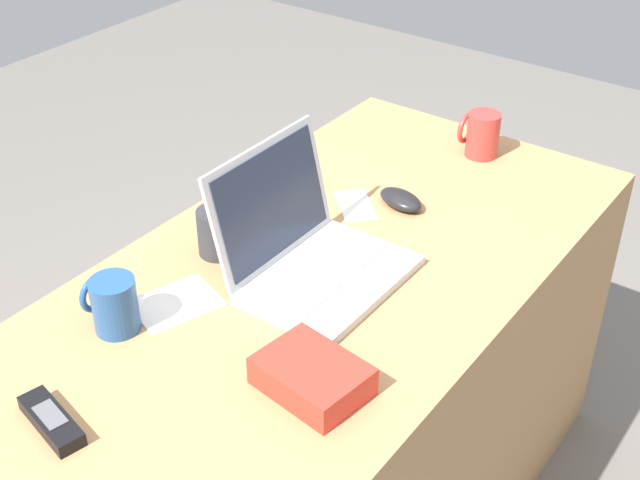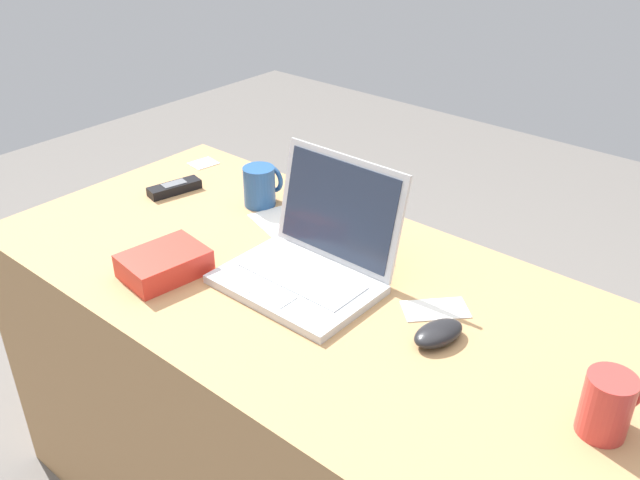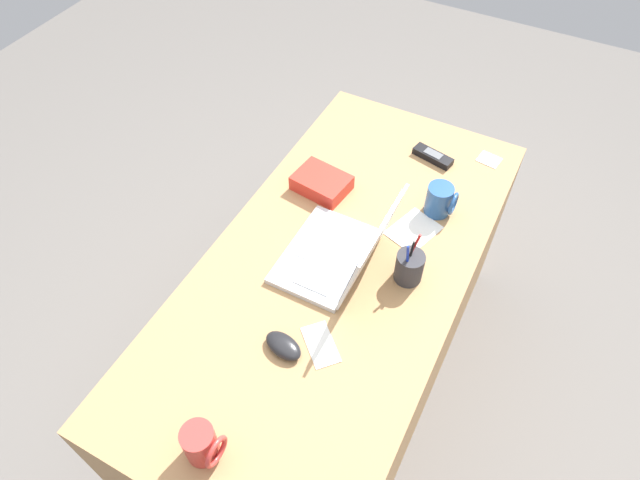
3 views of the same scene
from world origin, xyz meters
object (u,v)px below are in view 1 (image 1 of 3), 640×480
at_px(snack_bag, 312,376).
at_px(pen_holder, 218,231).
at_px(computer_mouse, 399,199).
at_px(coffee_mug_tall, 113,304).
at_px(laptop, 311,252).
at_px(coffee_mug_white, 481,134).
at_px(cordless_phone, 51,421).

bearing_deg(snack_bag, pen_holder, 61.96).
xyz_separation_m(computer_mouse, snack_bag, (-0.56, -0.19, 0.01)).
distance_m(computer_mouse, coffee_mug_tall, 0.66).
bearing_deg(laptop, coffee_mug_white, -3.04).
bearing_deg(computer_mouse, snack_bag, -148.67).
height_order(computer_mouse, snack_bag, snack_bag).
height_order(pen_holder, snack_bag, pen_holder).
height_order(coffee_mug_white, snack_bag, coffee_mug_white).
distance_m(coffee_mug_white, coffee_mug_tall, 0.97).
relative_size(coffee_mug_tall, cordless_phone, 0.70).
height_order(laptop, snack_bag, laptop).
height_order(coffee_mug_white, pen_holder, pen_holder).
bearing_deg(pen_holder, computer_mouse, -28.19).
relative_size(pen_holder, snack_bag, 1.02).
bearing_deg(coffee_mug_white, cordless_phone, 174.42).
relative_size(laptop, snack_bag, 1.88).
relative_size(computer_mouse, snack_bag, 0.64).
distance_m(laptop, snack_bag, 0.31).
bearing_deg(coffee_mug_white, pen_holder, 161.57).
distance_m(coffee_mug_tall, snack_bag, 0.38).
bearing_deg(coffee_mug_tall, pen_holder, 2.17).
xyz_separation_m(laptop, snack_bag, (-0.25, -0.19, -0.02)).
height_order(laptop, cordless_phone, laptop).
xyz_separation_m(computer_mouse, cordless_phone, (-0.86, 0.08, -0.00)).
bearing_deg(cordless_phone, laptop, -8.42).
bearing_deg(snack_bag, coffee_mug_tall, 102.00).
bearing_deg(cordless_phone, coffee_mug_white, -5.58).
distance_m(computer_mouse, coffee_mug_white, 0.31).
height_order(laptop, pen_holder, laptop).
relative_size(computer_mouse, pen_holder, 0.62).
bearing_deg(coffee_mug_white, coffee_mug_tall, 167.37).
bearing_deg(laptop, coffee_mug_tall, 151.26).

